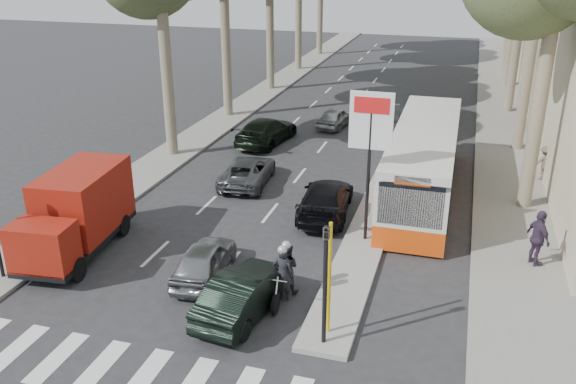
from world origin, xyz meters
name	(u,v)px	position (x,y,z in m)	size (l,w,h in m)	color
ground	(232,299)	(0.00, 0.00, 0.00)	(120.00, 120.00, 0.00)	#28282B
sidewalk_right	(503,115)	(8.60, 25.00, 0.06)	(3.20, 70.00, 0.12)	gray
median_left	(269,89)	(-8.00, 28.00, 0.06)	(2.40, 64.00, 0.12)	gray
traffic_island	(388,183)	(3.25, 11.00, 0.08)	(1.50, 26.00, 0.16)	gray
billboard	(370,146)	(3.25, 5.00, 3.70)	(1.50, 12.10, 5.60)	yellow
traffic_light_island	(326,266)	(3.25, -1.50, 2.49)	(0.16, 0.41, 3.60)	black
silver_hatchback	(204,260)	(-1.36, 1.03, 0.61)	(1.44, 3.59, 1.22)	gray
dark_hatchback	(244,293)	(0.62, -0.56, 0.67)	(1.43, 4.09, 1.35)	black
queue_car_a	(248,171)	(-2.91, 9.36, 0.59)	(1.96, 4.25, 1.18)	#4D5055
queue_car_b	(326,199)	(1.28, 7.00, 0.68)	(1.90, 4.66, 1.35)	black
queue_car_c	(335,117)	(-1.10, 19.53, 0.59)	(1.39, 3.46, 1.18)	#A9ACB1
queue_car_d	(387,115)	(1.80, 20.60, 0.70)	(1.48, 4.25, 1.40)	#4F5257
queue_car_e	(266,131)	(-4.00, 15.31, 0.70)	(1.97, 4.86, 1.41)	black
red_truck	(77,212)	(-6.32, 1.50, 1.51)	(2.54, 5.53, 2.86)	black
city_bus	(424,160)	(4.80, 10.14, 1.61)	(2.61, 11.62, 3.06)	#DD440C
motorcycle	(285,272)	(1.49, 0.64, 0.85)	(0.80, 2.20, 1.87)	black
pedestrian_near	(538,238)	(9.05, 4.79, 1.10)	(1.14, 0.56, 1.95)	#3D2E45
pedestrian_far	(545,163)	(10.00, 13.42, 0.92)	(1.03, 0.46, 1.60)	brown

